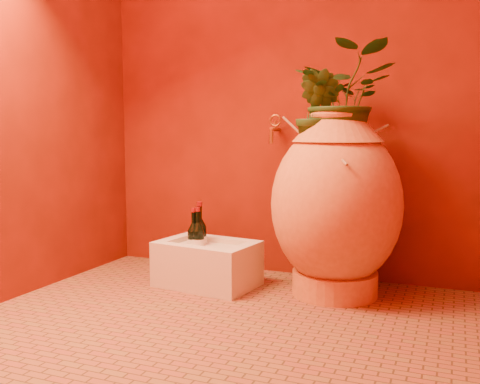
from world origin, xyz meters
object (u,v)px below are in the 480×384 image
at_px(amphora, 336,204).
at_px(wall_tap, 274,128).
at_px(stone_basin, 207,265).
at_px(wine_bottle_a, 198,241).
at_px(wine_bottle_c, 194,241).
at_px(wine_bottle_b, 200,239).

height_order(amphora, wall_tap, amphora).
bearing_deg(stone_basin, wine_bottle_a, 169.32).
height_order(amphora, wine_bottle_a, amphora).
bearing_deg(stone_basin, amphora, 8.44).
xyz_separation_m(wine_bottle_c, wall_tap, (0.38, 0.35, 0.67)).
relative_size(stone_basin, wine_bottle_a, 1.90).
height_order(wine_bottle_b, wine_bottle_c, wine_bottle_b).
bearing_deg(wine_bottle_a, wall_tap, 45.26).
bearing_deg(amphora, wine_bottle_c, -173.58).
relative_size(wine_bottle_a, wine_bottle_b, 0.92).
height_order(amphora, stone_basin, amphora).
distance_m(wine_bottle_b, wall_tap, 0.82).
xyz_separation_m(amphora, wine_bottle_a, (-0.80, -0.10, -0.25)).
bearing_deg(stone_basin, wine_bottle_c, 170.81).
bearing_deg(wine_bottle_c, wine_bottle_b, 55.16).
height_order(stone_basin, wine_bottle_b, wine_bottle_b).
bearing_deg(wine_bottle_b, stone_basin, -33.68).
bearing_deg(stone_basin, wine_bottle_b, 146.32).
xyz_separation_m(wine_bottle_b, wall_tap, (0.36, 0.32, 0.66)).
bearing_deg(wall_tap, amphora, -30.22).
bearing_deg(wine_bottle_c, wall_tap, 42.73).
bearing_deg(wine_bottle_a, wine_bottle_c, 174.18).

